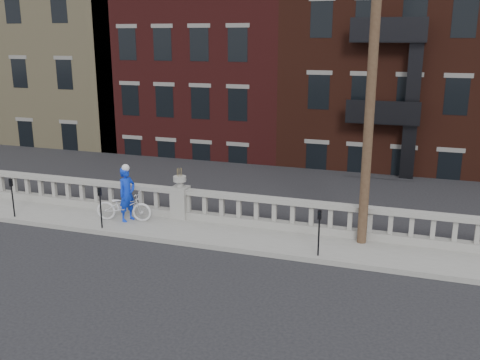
# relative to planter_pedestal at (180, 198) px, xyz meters

# --- Properties ---
(ground) EXTENTS (120.00, 120.00, 0.00)m
(ground) POSITION_rel_planter_pedestal_xyz_m (0.00, -3.95, -0.83)
(ground) COLOR black
(ground) RESTS_ON ground
(sidewalk) EXTENTS (32.00, 2.20, 0.15)m
(sidewalk) POSITION_rel_planter_pedestal_xyz_m (0.00, -0.95, -0.76)
(sidewalk) COLOR gray
(sidewalk) RESTS_ON ground
(balustrade) EXTENTS (28.00, 0.34, 1.03)m
(balustrade) POSITION_rel_planter_pedestal_xyz_m (0.00, 0.00, -0.19)
(balustrade) COLOR gray
(balustrade) RESTS_ON sidewalk
(planter_pedestal) EXTENTS (0.55, 0.55, 1.76)m
(planter_pedestal) POSITION_rel_planter_pedestal_xyz_m (0.00, 0.00, 0.00)
(planter_pedestal) COLOR gray
(planter_pedestal) RESTS_ON sidewalk
(lower_level) EXTENTS (80.00, 44.00, 20.80)m
(lower_level) POSITION_rel_planter_pedestal_xyz_m (0.56, 19.09, 1.80)
(lower_level) COLOR #605E59
(lower_level) RESTS_ON ground
(utility_pole) EXTENTS (1.60, 0.28, 10.00)m
(utility_pole) POSITION_rel_planter_pedestal_xyz_m (6.20, -0.35, 4.41)
(utility_pole) COLOR #422D1E
(utility_pole) RESTS_ON sidewalk
(parking_meter_b) EXTENTS (0.10, 0.09, 1.36)m
(parking_meter_b) POSITION_rel_planter_pedestal_xyz_m (-5.51, -1.80, 0.17)
(parking_meter_b) COLOR black
(parking_meter_b) RESTS_ON sidewalk
(parking_meter_c) EXTENTS (0.10, 0.09, 1.36)m
(parking_meter_c) POSITION_rel_planter_pedestal_xyz_m (-2.00, -1.80, 0.17)
(parking_meter_c) COLOR black
(parking_meter_c) RESTS_ON sidewalk
(parking_meter_d) EXTENTS (0.10, 0.09, 1.36)m
(parking_meter_d) POSITION_rel_planter_pedestal_xyz_m (5.14, -1.80, 0.17)
(parking_meter_d) COLOR black
(parking_meter_d) RESTS_ON sidewalk
(bicycle) EXTENTS (1.99, 1.03, 1.00)m
(bicycle) POSITION_rel_planter_pedestal_xyz_m (-1.68, -0.91, -0.18)
(bicycle) COLOR silver
(bicycle) RESTS_ON sidewalk
(cyclist) EXTENTS (0.62, 0.78, 1.86)m
(cyclist) POSITION_rel_planter_pedestal_xyz_m (-1.56, -0.86, 0.25)
(cyclist) COLOR #0D30C8
(cyclist) RESTS_ON sidewalk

